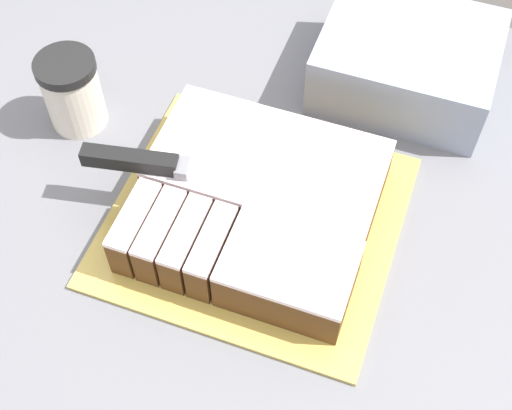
{
  "coord_description": "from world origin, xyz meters",
  "views": [
    {
      "loc": [
        0.18,
        -0.43,
        1.68
      ],
      "look_at": [
        0.0,
        0.06,
        0.93
      ],
      "focal_mm": 50.0,
      "sensor_mm": 36.0,
      "label": 1
    }
  ],
  "objects": [
    {
      "name": "countertop",
      "position": [
        0.0,
        0.0,
        0.44
      ],
      "size": [
        1.4,
        1.1,
        0.89
      ],
      "color": "slate",
      "rests_on": "ground_plane"
    },
    {
      "name": "cake",
      "position": [
        0.0,
        0.06,
        0.93
      ],
      "size": [
        0.3,
        0.27,
        0.07
      ],
      "color": "brown",
      "rests_on": "cake_board"
    },
    {
      "name": "cake_board",
      "position": [
        0.0,
        0.06,
        0.89
      ],
      "size": [
        0.37,
        0.34,
        0.01
      ],
      "color": "gold",
      "rests_on": "countertop"
    },
    {
      "name": "coffee_cup",
      "position": [
        -0.3,
        0.14,
        0.95
      ],
      "size": [
        0.08,
        0.08,
        0.11
      ],
      "color": "beige",
      "rests_on": "countertop"
    },
    {
      "name": "knife",
      "position": [
        -0.12,
        0.05,
        0.97
      ],
      "size": [
        0.35,
        0.09,
        0.02
      ],
      "rotation": [
        0.0,
        0.0,
        0.19
      ],
      "color": "silver",
      "rests_on": "cake"
    },
    {
      "name": "storage_box",
      "position": [
        0.13,
        0.36,
        0.94
      ],
      "size": [
        0.25,
        0.21,
        0.1
      ],
      "color": "#8C99B2",
      "rests_on": "countertop"
    }
  ]
}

